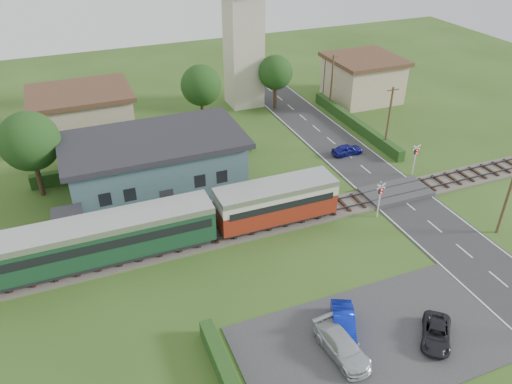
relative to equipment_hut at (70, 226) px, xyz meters
name	(u,v)px	position (x,y,z in m)	size (l,w,h in m)	color
ground	(308,230)	(18.00, -5.20, -1.75)	(120.00, 120.00, 0.00)	#2D4C19
railway_track	(297,216)	(18.00, -3.20, -1.64)	(76.00, 3.20, 0.49)	#4C443D
road	(409,205)	(28.00, -5.20, -1.72)	(6.00, 70.00, 0.05)	#28282B
car_park	(374,341)	(16.50, -17.20, -1.71)	(17.00, 9.00, 0.08)	#333335
crossing_deck	(396,192)	(28.00, -3.20, -1.52)	(6.20, 3.40, 0.45)	#333335
platform	(173,220)	(8.00, 0.00, -1.52)	(30.00, 3.00, 0.45)	gray
equipment_hut	(70,226)	(0.00, 0.00, 0.00)	(2.30, 2.30, 2.55)	beige
station_building	(155,164)	(8.00, 5.79, 0.95)	(16.00, 9.00, 5.30)	#435D65
train	(60,248)	(-0.81, -3.20, 0.43)	(43.20, 2.90, 3.40)	#232328
church_tower	(243,22)	(23.00, 22.80, 8.48)	(6.00, 6.00, 17.60)	beige
house_west	(83,114)	(3.00, 19.80, 1.04)	(10.80, 8.80, 5.50)	tan
house_east	(363,78)	(38.00, 18.80, 1.05)	(8.80, 8.80, 5.50)	tan
hedge_carpark	(229,383)	(7.00, -17.20, -1.15)	(0.80, 9.00, 1.20)	#193814
hedge_roadside	(355,123)	(32.20, 10.80, -1.15)	(0.80, 18.00, 1.20)	#193814
hedge_station	(148,162)	(8.00, 10.30, -1.10)	(22.00, 0.80, 1.30)	#193814
tree_a	(29,142)	(-2.00, 8.80, 3.63)	(5.20, 5.20, 8.00)	#332316
tree_b	(201,85)	(16.00, 17.80, 3.27)	(4.60, 4.60, 7.34)	#332316
tree_c	(275,73)	(26.00, 19.80, 2.91)	(4.20, 4.20, 6.78)	#332316
utility_pole_b	(508,195)	(32.20, -11.20, 1.88)	(1.40, 0.22, 7.00)	#473321
utility_pole_c	(389,118)	(32.20, 4.80, 1.88)	(1.40, 0.22, 7.00)	#473321
utility_pole_d	(332,82)	(32.20, 16.80, 1.88)	(1.40, 0.22, 7.00)	#473321
crossing_signal_near	(380,195)	(24.40, -5.61, 0.39)	(0.84, 0.28, 3.28)	silver
crossing_signal_far	(415,156)	(31.60, -0.81, 0.39)	(0.84, 0.28, 3.28)	silver
streetlamp_west	(12,141)	(-4.00, 14.80, 1.29)	(0.30, 0.30, 5.15)	#3F3F47
streetlamp_east	(325,73)	(34.00, 21.80, 1.29)	(0.30, 0.30, 5.15)	#3F3F47
car_on_road	(347,150)	(27.91, 5.31, -1.14)	(1.31, 3.26, 1.11)	navy
car_park_blue	(343,323)	(15.09, -15.79, -1.03)	(1.35, 3.86, 1.27)	#081BA9
car_park_silver	(342,346)	(14.08, -17.34, -1.03)	(1.79, 4.42, 1.28)	#B8BEC3
car_park_dark	(436,334)	(20.07, -18.54, -1.16)	(1.67, 3.62, 1.01)	black
pedestrian_near	(242,196)	(14.13, -0.24, -0.37)	(0.67, 0.44, 1.85)	gray
pedestrian_far	(121,224)	(3.76, -0.61, -0.34)	(0.93, 0.73, 1.92)	gray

